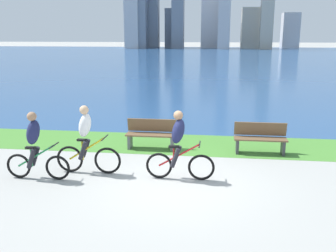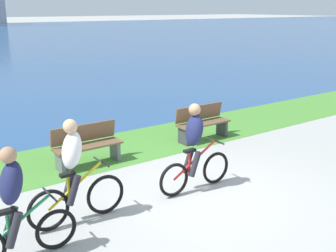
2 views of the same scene
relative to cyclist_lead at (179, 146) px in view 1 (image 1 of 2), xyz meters
name	(u,v)px [view 1 (image 1 of 2)]	position (x,y,z in m)	size (l,w,h in m)	color
ground_plane	(175,183)	(-0.04, -0.29, -0.84)	(300.00, 300.00, 0.00)	#9E9E99
grass_strip_bayside	(186,144)	(-0.04, 2.95, -0.83)	(120.00, 2.34, 0.01)	#478433
bay_water_surface	(211,57)	(-0.04, 48.35, -0.83)	(300.00, 88.46, 0.00)	navy
cyclist_lead	(179,146)	(0.00, 0.00, 0.00)	(1.65, 0.52, 1.68)	black
cyclist_trailing	(86,140)	(-2.31, 0.14, 0.01)	(1.65, 0.52, 1.72)	black
cyclist_distant_rear	(35,146)	(-3.38, -0.41, -0.01)	(1.59, 0.52, 1.65)	black
bench_near_path	(151,134)	(-1.07, 2.38, -0.39)	(1.50, 0.47, 0.90)	brown
bench_far_along_path	(260,138)	(2.15, 2.32, -0.39)	(1.50, 0.47, 0.90)	brown
city_skyline_far_shore	(188,7)	(-6.31, 83.96, 8.69)	(40.82, 12.12, 27.07)	#8C939E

